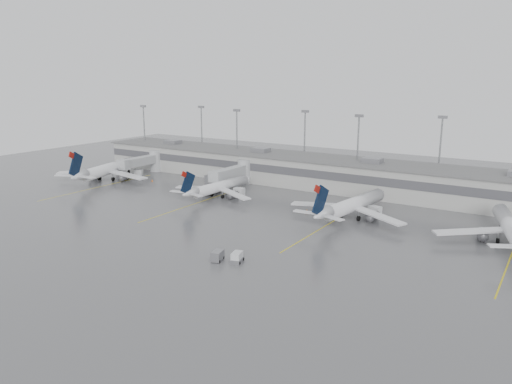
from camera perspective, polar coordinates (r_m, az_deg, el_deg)
The scene contains 20 objects.
ground at distance 95.81m, azimuth -7.67°, elevation -5.70°, with size 260.00×260.00×0.00m, color #515154.
terminal at distance 142.53m, azimuth 7.36°, elevation 2.31°, with size 152.00×17.00×9.45m.
light_masts at distance 146.48m, azimuth 8.42°, elevation 5.68°, with size 142.40×8.00×20.60m.
jet_bridge_left at distance 164.21m, azimuth -12.40°, elevation 3.44°, with size 4.00×17.20×7.00m.
jet_bridge_right at distance 142.10m, azimuth -2.27°, elevation 2.25°, with size 4.00×17.20×7.00m.
stand_markings at distance 114.33m, azimuth 0.05°, elevation -2.44°, with size 105.25×40.00×0.01m.
jet_far_left at distance 155.82m, azimuth -16.69°, elevation 2.51°, with size 29.48×33.45×11.01m.
jet_mid_left at distance 129.16m, azimuth -4.35°, elevation 0.60°, with size 24.24×27.25×8.81m.
jet_mid_right at distance 111.38m, azimuth 10.87°, elevation -1.45°, with size 27.51×31.03×10.07m.
jet_far_right at distance 104.36m, azimuth 27.18°, elevation -3.68°, with size 27.13×30.82×10.19m.
baggage_tug at distance 85.06m, azimuth -2.19°, elevation -7.58°, with size 2.37×3.08×1.76m.
baggage_cart at distance 85.82m, azimuth -4.42°, elevation -7.26°, with size 2.18×3.00×1.73m.
gse_uld_a at distance 162.21m, azimuth -13.28°, elevation 2.21°, with size 2.49×1.66×1.76m, color silver.
gse_uld_b at distance 131.64m, azimuth -1.94°, elevation 0.07°, with size 2.69×1.79×1.91m, color silver.
gse_uld_c at distance 116.31m, azimuth 13.43°, elevation -2.06°, with size 2.71×1.81×1.92m, color silver.
gse_loader at distance 147.54m, azimuth -5.18°, elevation 1.54°, with size 2.28×3.65×2.28m, color slate.
cone_a at distance 151.38m, azimuth -11.78°, elevation 1.31°, with size 0.45×0.45×0.72m, color #F76605.
cone_b at distance 133.38m, azimuth -2.82°, elevation -0.01°, with size 0.49×0.49×0.78m, color #F76605.
cone_c at distance 115.56m, azimuth 5.84°, elevation -2.15°, with size 0.47×0.47×0.76m, color #F76605.
cone_d at distance 108.13m, azimuth 22.82°, elevation -4.26°, with size 0.41×0.41×0.65m, color #F76605.
Camera 1 is at (58.74, -69.10, 30.88)m, focal length 35.00 mm.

